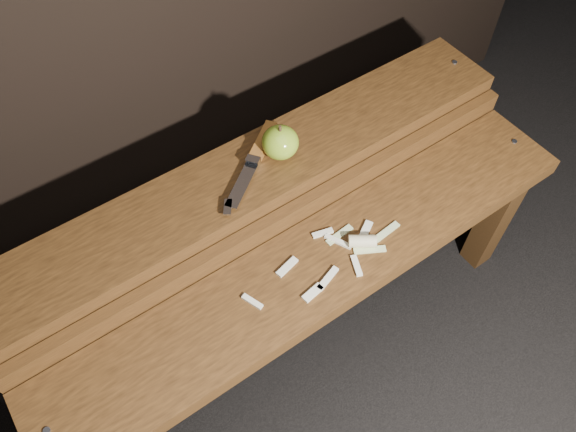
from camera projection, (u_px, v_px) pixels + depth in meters
ground at (301, 330)px, 1.47m from camera, size 60.00×60.00×0.00m
bench_front_tier at (322, 282)px, 1.15m from camera, size 1.20×0.20×0.42m
bench_rear_tier at (260, 193)px, 1.21m from camera, size 1.20×0.21×0.50m
apple at (280, 142)px, 1.14m from camera, size 0.08×0.08×0.08m
knife at (258, 152)px, 1.15m from camera, size 0.22×0.16×0.02m
apple_scraps at (348, 249)px, 1.11m from camera, size 0.36×0.13×0.03m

